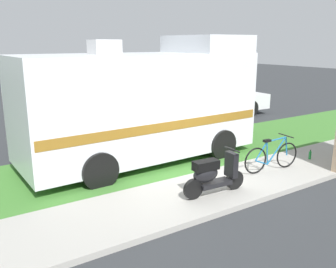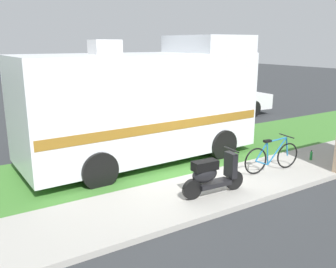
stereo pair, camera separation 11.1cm
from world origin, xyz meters
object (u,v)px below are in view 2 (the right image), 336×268
at_px(motorhome_rv, 143,103).
at_px(scooter, 212,175).
at_px(pickup_truck_far, 149,89).
at_px(bicycle, 272,157).
at_px(bottle_green, 311,156).
at_px(pickup_truck_near, 200,97).

distance_m(motorhome_rv, scooter, 3.34).
bearing_deg(motorhome_rv, pickup_truck_far, 59.60).
distance_m(bicycle, bottle_green, 1.68).
height_order(motorhome_rv, scooter, motorhome_rv).
relative_size(motorhome_rv, pickup_truck_near, 1.16).
bearing_deg(motorhome_rv, scooter, -91.13).
height_order(scooter, pickup_truck_near, pickup_truck_near).
distance_m(scooter, bottle_green, 3.94).
bearing_deg(pickup_truck_near, motorhome_rv, -141.81).
bearing_deg(pickup_truck_far, motorhome_rv, -120.40).
xyz_separation_m(scooter, bicycle, (2.25, 0.34, -0.08)).
relative_size(motorhome_rv, pickup_truck_far, 1.30).
relative_size(motorhome_rv, scooter, 4.30).
bearing_deg(motorhome_rv, pickup_truck_near, 38.19).
xyz_separation_m(bicycle, bottle_green, (1.66, 0.03, -0.26)).
relative_size(pickup_truck_near, bottle_green, 20.51).
relative_size(scooter, pickup_truck_far, 0.30).
distance_m(motorhome_rv, bicycle, 3.76).
relative_size(bicycle, pickup_truck_far, 0.34).
height_order(scooter, bicycle, scooter).
bearing_deg(scooter, motorhome_rv, 88.87).
xyz_separation_m(pickup_truck_near, pickup_truck_far, (-0.68, 3.49, -0.00)).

